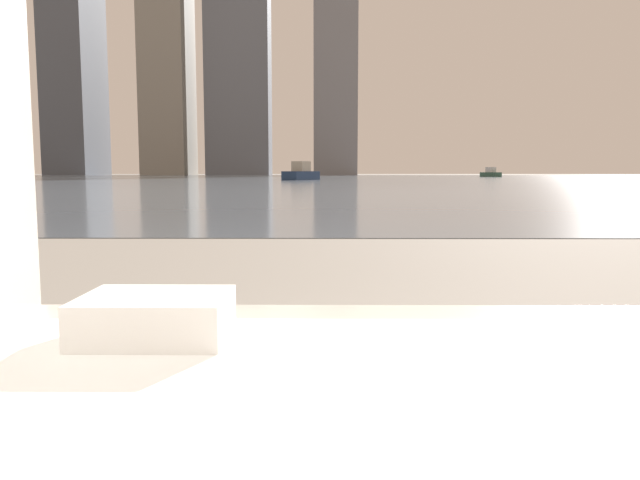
# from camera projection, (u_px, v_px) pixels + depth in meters

# --- Properties ---
(towel_stack) EXTENTS (0.26, 0.21, 0.08)m
(towel_stack) POSITION_uv_depth(u_px,v_px,m) (155.00, 317.00, 1.14)
(towel_stack) COLOR white
(towel_stack) RESTS_ON bathtub
(harbor_water) EXTENTS (180.00, 110.00, 0.01)m
(harbor_water) POSITION_uv_depth(u_px,v_px,m) (324.00, 179.00, 61.96)
(harbor_water) COLOR slate
(harbor_water) RESTS_ON ground_plane
(harbor_boat_0) EXTENTS (2.18, 3.59, 1.27)m
(harbor_boat_0) POSITION_uv_depth(u_px,v_px,m) (491.00, 173.00, 82.36)
(harbor_boat_0) COLOR #335647
(harbor_boat_0) RESTS_ON harbor_water
(harbor_boat_2) EXTENTS (3.22, 4.47, 1.60)m
(harbor_boat_2) POSITION_uv_depth(u_px,v_px,m) (301.00, 173.00, 53.76)
(harbor_boat_2) COLOR navy
(harbor_boat_2) RESTS_ON harbor_water
(skyline_tower_0) EXTENTS (7.83, 13.85, 62.53)m
(skyline_tower_0) POSITION_uv_depth(u_px,v_px,m) (72.00, 4.00, 114.55)
(skyline_tower_0) COLOR #4C515B
(skyline_tower_0) RESTS_ON ground_plane
(skyline_tower_1) EXTENTS (8.04, 12.34, 41.80)m
(skyline_tower_1) POSITION_uv_depth(u_px,v_px,m) (167.00, 62.00, 115.55)
(skyline_tower_1) COLOR gray
(skyline_tower_1) RESTS_ON ground_plane
(skyline_tower_3) EXTENTS (7.78, 13.97, 47.17)m
(skyline_tower_3) POSITION_uv_depth(u_px,v_px,m) (335.00, 47.00, 114.99)
(skyline_tower_3) COLOR slate
(skyline_tower_3) RESTS_ON ground_plane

